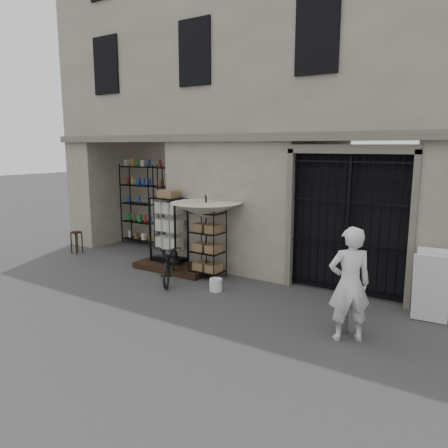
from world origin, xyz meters
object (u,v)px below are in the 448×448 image
Objects in this scene: bicycle at (172,281)px; wooden_stool at (77,242)px; display_cabinet at (169,233)px; shopkeeper at (346,339)px; market_umbrella at (206,206)px; steel_bollard at (344,309)px; easel_sign at (432,286)px; wire_rack at (207,244)px; white_bucket at (216,285)px.

bicycle is 2.74× the size of wooden_stool.
display_cabinet reaches higher than shopkeeper.
market_umbrella is at bearing -25.06° from display_cabinet.
bicycle reaches higher than steel_bollard.
display_cabinet reaches higher than steel_bollard.
bicycle is 5.41m from easel_sign.
easel_sign is at bearing -22.84° from bicycle.
bicycle is (0.83, -0.90, -0.88)m from display_cabinet.
bicycle reaches higher than shopkeeper.
market_umbrella is at bearing 2.48° from wooden_stool.
market_umbrella is (1.31, -0.20, 0.81)m from display_cabinet.
wire_rack is 1.94× the size of steel_bollard.
bicycle is at bearing 171.87° from steel_bollard.
wire_rack is 0.95× the size of bicycle.
wire_rack is at bearing -23.29° from market_umbrella.
white_bucket is 0.15× the size of shopkeeper.
easel_sign is at bearing 10.09° from white_bucket.
steel_bollard reaches higher than shopkeeper.
display_cabinet is 5.29m from steel_bollard.
wooden_stool reaches higher than white_bucket.
wire_rack is 4.17m from shopkeeper.
wooden_stool is at bearing 164.93° from wire_rack.
wire_rack is 0.89× the size of shopkeeper.
display_cabinet is 1.42× the size of easel_sign.
bicycle is at bearing -176.62° from easel_sign.
easel_sign reaches higher than shopkeeper.
steel_bollard is at bearing -33.05° from display_cabinet.
steel_bollard is at bearing -11.41° from white_bucket.
wire_rack is 3.92m from steel_bollard.
bicycle is 4.28m from steel_bollard.
steel_bollard is at bearing -19.26° from market_umbrella.
wire_rack reaches higher than white_bucket.
wire_rack reaches higher than bicycle.
white_bucket is 0.33× the size of steel_bollard.
bicycle is (-0.52, -0.68, -0.81)m from wire_rack.
market_umbrella is 4.16m from steel_bollard.
wire_rack is 5.94× the size of white_bucket.
bicycle is at bearing -46.19° from shopkeeper.
wooden_stool is 8.44m from shopkeeper.
display_cabinet is 6.39× the size of white_bucket.
shopkeeper is (5.17, -1.70, -0.88)m from display_cabinet.
wire_rack reaches higher than wooden_stool.
shopkeeper is at bearing -8.94° from wooden_stool.
white_bucket is at bearing 168.59° from steel_bollard.
easel_sign is (4.08, 0.73, 0.51)m from white_bucket.
easel_sign is (4.84, 0.02, -1.05)m from market_umbrella.
easel_sign reaches higher than bicycle.
display_cabinet reaches higher than white_bucket.
shopkeeper is (3.10, -0.80, -0.13)m from white_bucket.
bicycle is 4.41m from shopkeeper.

